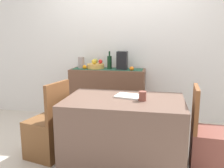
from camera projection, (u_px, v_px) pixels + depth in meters
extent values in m
cube|color=beige|center=(109.00, 147.00, 3.12)|extent=(6.40, 6.40, 0.02)
cube|color=silver|center=(123.00, 38.00, 3.99)|extent=(6.40, 0.06, 2.70)
cube|color=brown|center=(108.00, 95.00, 3.96)|extent=(1.19, 0.42, 0.87)
cube|color=#25513C|center=(108.00, 69.00, 3.87)|extent=(1.12, 0.32, 0.01)
cylinder|color=gold|center=(96.00, 66.00, 3.90)|extent=(0.28, 0.28, 0.07)
sphere|color=gold|center=(94.00, 62.00, 3.84)|extent=(0.08, 0.08, 0.08)
sphere|color=red|center=(101.00, 61.00, 3.93)|extent=(0.07, 0.07, 0.07)
sphere|color=#8EA043|center=(96.00, 61.00, 3.96)|extent=(0.08, 0.08, 0.08)
cylinder|color=#12321A|center=(109.00, 63.00, 3.84)|extent=(0.07, 0.07, 0.21)
cylinder|color=#12321A|center=(109.00, 54.00, 3.82)|extent=(0.03, 0.03, 0.08)
cube|color=black|center=(122.00, 60.00, 3.80)|extent=(0.16, 0.18, 0.29)
cylinder|color=#A18F8A|center=(81.00, 63.00, 3.93)|extent=(0.10, 0.10, 0.19)
sphere|color=orange|center=(132.00, 69.00, 3.69)|extent=(0.07, 0.07, 0.07)
sphere|color=orange|center=(85.00, 67.00, 3.86)|extent=(0.07, 0.07, 0.07)
cube|color=brown|center=(124.00, 132.00, 2.63)|extent=(1.26, 0.81, 0.74)
cube|color=white|center=(129.00, 96.00, 2.65)|extent=(0.32, 0.27, 0.02)
cylinder|color=brown|center=(142.00, 96.00, 2.48)|extent=(0.08, 0.08, 0.10)
cube|color=brown|center=(47.00, 138.00, 2.83)|extent=(0.48, 0.48, 0.45)
cube|color=brown|center=(58.00, 102.00, 2.66)|extent=(0.13, 0.40, 0.45)
cube|color=brown|center=(211.00, 152.00, 2.49)|extent=(0.43, 0.43, 0.45)
cube|color=brown|center=(195.00, 108.00, 2.45)|extent=(0.07, 0.40, 0.45)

